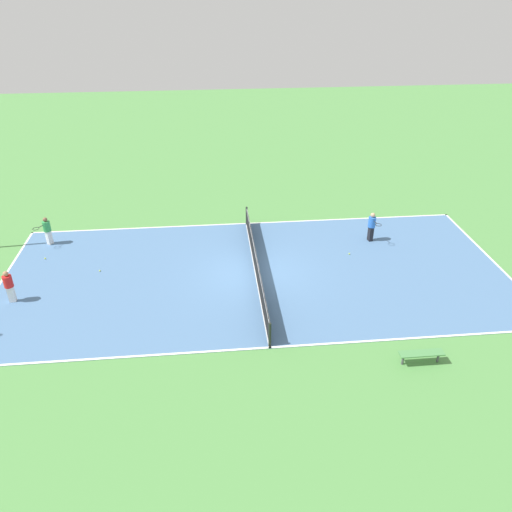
# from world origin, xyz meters

# --- Properties ---
(ground_plane) EXTENTS (80.00, 80.00, 0.00)m
(ground_plane) POSITION_xyz_m (0.00, 0.00, 0.00)
(ground_plane) COLOR #518E47
(court_surface) EXTENTS (10.22, 22.18, 0.02)m
(court_surface) POSITION_xyz_m (0.00, 0.00, 0.01)
(court_surface) COLOR #4C729E
(court_surface) RESTS_ON ground_plane
(tennis_net) EXTENTS (10.02, 0.10, 0.99)m
(tennis_net) POSITION_xyz_m (0.00, 0.00, 0.53)
(tennis_net) COLOR black
(tennis_net) RESTS_ON court_surface
(bench) EXTENTS (0.36, 1.54, 0.45)m
(bench) POSITION_xyz_m (-6.34, -5.02, 0.39)
(bench) COLOR #4C8C4C
(bench) RESTS_ON ground_plane
(player_coach_red) EXTENTS (0.38, 0.38, 1.41)m
(player_coach_red) POSITION_xyz_m (-1.17, 10.03, 0.81)
(player_coach_red) COLOR white
(player_coach_red) RESTS_ON court_surface
(player_near_blue) EXTENTS (0.98, 0.51, 1.49)m
(player_near_blue) POSITION_xyz_m (2.53, -5.95, 0.87)
(player_near_blue) COLOR black
(player_near_blue) RESTS_ON court_surface
(player_far_green) EXTENTS (0.96, 0.80, 1.42)m
(player_far_green) POSITION_xyz_m (3.74, 9.81, 0.82)
(player_far_green) COLOR white
(player_far_green) RESTS_ON court_surface
(tennis_ball_right_alley) EXTENTS (0.07, 0.07, 0.07)m
(tennis_ball_right_alley) POSITION_xyz_m (0.84, 6.93, 0.06)
(tennis_ball_right_alley) COLOR #CCE033
(tennis_ball_right_alley) RESTS_ON court_surface
(tennis_ball_left_sideline) EXTENTS (0.07, 0.07, 0.07)m
(tennis_ball_left_sideline) POSITION_xyz_m (2.21, 9.66, 0.06)
(tennis_ball_left_sideline) COLOR #CCE033
(tennis_ball_left_sideline) RESTS_ON court_surface
(tennis_ball_midcourt) EXTENTS (0.07, 0.07, 0.07)m
(tennis_ball_midcourt) POSITION_xyz_m (1.24, -4.57, 0.06)
(tennis_ball_midcourt) COLOR #CCE033
(tennis_ball_midcourt) RESTS_ON court_surface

